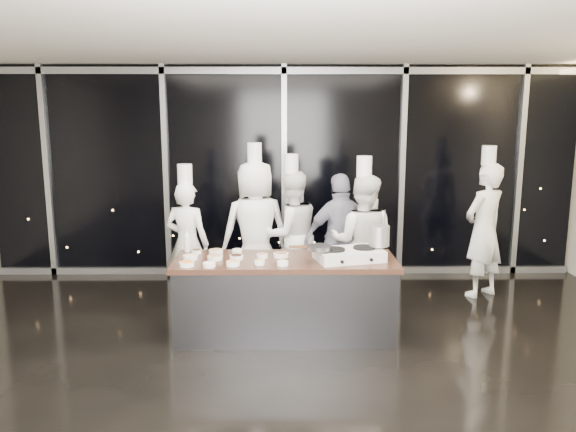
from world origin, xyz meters
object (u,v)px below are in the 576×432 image
Objects in this scene: stove at (349,254)px; chef_left at (255,230)px; demo_counter at (285,297)px; stock_pot at (379,236)px; chef_right at (362,241)px; chef_center at (291,234)px; chef_side at (484,229)px; guest at (341,239)px; frying_pan at (318,248)px; chef_far_left at (187,242)px.

stove is 0.38× the size of chef_left.
demo_counter is 3.07× the size of stove.
stock_pot is at bearing 1.57° from demo_counter.
chef_center is at bearing -12.65° from chef_right.
chef_right reaches higher than chef_center.
stove is 0.39× the size of chef_side.
chef_side reaches higher than guest.
frying_pan is 0.71m from stock_pot.
frying_pan is 2.11× the size of stock_pot.
chef_center is 1.02m from chef_right.
demo_counter is at bearing 154.97° from chef_far_left.
chef_center is at bearing -33.69° from guest.
frying_pan is 1.58m from chef_center.
stove is at bearing 165.48° from chef_far_left.
chef_right is at bearing 130.35° from chef_center.
chef_far_left reaches higher than stock_pot.
chef_side is at bearing -159.89° from chef_far_left.
guest is at bearing 104.78° from stock_pot.
stock_pot reaches higher than demo_counter.
chef_far_left is (-1.98, 1.16, -0.13)m from stove.
stove is 0.37m from frying_pan.
chef_left is 3.11m from chef_side.
chef_center is at bearing -32.32° from chef_side.
chef_right is at bearing -168.54° from chef_far_left.
chef_right is (0.90, -0.47, 0.00)m from chef_center.
chef_right is at bearing 45.35° from frying_pan.
stove is 1.58m from chef_center.
chef_right reaches higher than stove.
chef_left is at bearing -150.66° from chef_far_left.
chef_center is (0.48, 0.08, -0.08)m from chef_left.
chef_side is at bearing -149.89° from chef_right.
chef_right is 0.95× the size of chef_side.
stock_pot is (0.69, 0.18, 0.09)m from frying_pan.
chef_side is at bearing 27.25° from demo_counter.
chef_center is (0.09, 1.40, 0.42)m from demo_counter.
chef_far_left reaches higher than demo_counter.
chef_left is (-1.44, 1.29, -0.20)m from stock_pot.
chef_side reaches higher than frying_pan.
chef_left reaches higher than chef_center.
demo_counter is 1.44m from guest.
guest reaches higher than frying_pan.
frying_pan is 1.26m from chef_right.
chef_side is (1.97, 0.23, 0.07)m from guest.
guest is (2.02, 0.06, 0.03)m from chef_far_left.
stock_pot is 0.94m from chef_right.
stock_pot is 0.11× the size of chef_side.
chef_far_left is at bearing 135.44° from stove.
guest is at bearing 59.44° from frying_pan.
stove is at bearing 73.91° from guest.
chef_right reaches higher than chef_far_left.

